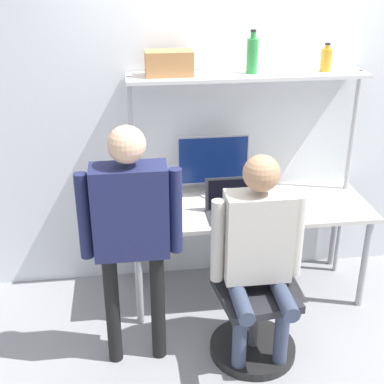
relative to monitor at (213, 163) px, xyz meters
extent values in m
plane|color=gray|center=(0.22, -0.57, -0.99)|extent=(12.00, 12.00, 0.00)
cube|color=silver|center=(0.22, 0.17, 0.36)|extent=(8.00, 0.06, 2.70)
cube|color=beige|center=(0.22, -0.21, -0.27)|extent=(1.74, 0.69, 0.03)
cylinder|color=#A5A5AA|center=(-0.59, -0.49, -0.64)|extent=(0.05, 0.05, 0.71)
cylinder|color=#A5A5AA|center=(1.04, -0.49, -0.64)|extent=(0.05, 0.05, 0.71)
cylinder|color=#A5A5AA|center=(-0.59, 0.08, -0.64)|extent=(0.05, 0.05, 0.71)
cylinder|color=#A5A5AA|center=(1.04, 0.08, -0.64)|extent=(0.05, 0.05, 0.71)
cube|color=silver|center=(0.22, -0.03, 0.64)|extent=(1.66, 0.31, 0.02)
cylinder|color=#B2B2B7|center=(-0.58, -0.03, -0.17)|extent=(0.04, 0.04, 1.65)
cylinder|color=#B2B2B7|center=(1.03, -0.03, -0.17)|extent=(0.04, 0.04, 1.65)
cylinder|color=#B7B7BC|center=(0.00, 0.00, -0.24)|extent=(0.20, 0.20, 0.01)
cylinder|color=#B7B7BC|center=(0.00, 0.00, -0.19)|extent=(0.06, 0.06, 0.09)
cube|color=#B7B7BC|center=(0.00, 0.00, 0.03)|extent=(0.53, 0.01, 0.37)
cube|color=navy|center=(0.00, 0.00, 0.03)|extent=(0.50, 0.02, 0.34)
cube|color=#333338|center=(0.08, -0.39, -0.25)|extent=(0.36, 0.24, 0.01)
cube|color=black|center=(0.08, -0.40, -0.24)|extent=(0.30, 0.13, 0.00)
cube|color=#333338|center=(0.08, -0.28, -0.12)|extent=(0.36, 0.04, 0.24)
cube|color=black|center=(0.08, -0.28, -0.12)|extent=(0.31, 0.02, 0.21)
cube|color=#264C8C|center=(0.33, -0.42, -0.25)|extent=(0.07, 0.15, 0.01)
cube|color=black|center=(0.33, -0.42, -0.24)|extent=(0.06, 0.13, 0.00)
cylinder|color=black|center=(0.13, -0.89, -0.96)|extent=(0.56, 0.56, 0.06)
cylinder|color=#4C4C51|center=(0.13, -0.89, -0.75)|extent=(0.06, 0.06, 0.37)
cube|color=#26262B|center=(0.13, -0.89, -0.54)|extent=(0.52, 0.52, 0.05)
cube|color=#26262B|center=(0.10, -0.68, -0.29)|extent=(0.42, 0.09, 0.45)
cylinder|color=#38425B|center=(0.00, -1.06, -0.75)|extent=(0.09, 0.09, 0.48)
cylinder|color=#38425B|center=(0.26, -1.06, -0.75)|extent=(0.09, 0.09, 0.48)
cylinder|color=#38425B|center=(0.00, -1.03, -0.47)|extent=(0.10, 0.38, 0.10)
cylinder|color=#38425B|center=(0.26, -1.03, -0.47)|extent=(0.10, 0.38, 0.10)
cube|color=beige|center=(0.13, -0.86, -0.14)|extent=(0.40, 0.20, 0.57)
cylinder|color=beige|center=(-0.12, -0.86, -0.15)|extent=(0.08, 0.08, 0.54)
cylinder|color=beige|center=(0.38, -0.86, -0.15)|extent=(0.08, 0.08, 0.54)
sphere|color=tan|center=(0.13, -0.86, 0.27)|extent=(0.22, 0.22, 0.22)
cylinder|color=black|center=(-0.76, -0.84, -0.60)|extent=(0.09, 0.09, 0.78)
cylinder|color=black|center=(-0.48, -0.84, -0.60)|extent=(0.09, 0.09, 0.78)
cube|color=#1E234C|center=(-0.62, -0.84, 0.07)|extent=(0.43, 0.20, 0.56)
cylinder|color=#1E234C|center=(-0.88, -0.84, 0.05)|extent=(0.08, 0.08, 0.53)
cylinder|color=#1E234C|center=(-0.36, -0.84, 0.05)|extent=(0.08, 0.08, 0.53)
sphere|color=#D8AD8C|center=(-0.62, -0.84, 0.47)|extent=(0.21, 0.21, 0.21)
cylinder|color=gold|center=(0.77, -0.03, 0.73)|extent=(0.07, 0.07, 0.15)
cylinder|color=gold|center=(0.77, -0.03, 0.82)|extent=(0.03, 0.03, 0.03)
cylinder|color=black|center=(0.77, -0.03, 0.84)|extent=(0.04, 0.04, 0.01)
cylinder|color=#2D8C3F|center=(0.25, -0.03, 0.77)|extent=(0.08, 0.08, 0.23)
cylinder|color=#2D8C3F|center=(0.25, -0.03, 0.91)|extent=(0.03, 0.03, 0.04)
cylinder|color=black|center=(0.25, -0.03, 0.94)|extent=(0.04, 0.04, 0.01)
cube|color=#B27A47|center=(-0.31, -0.03, 0.74)|extent=(0.32, 0.17, 0.17)
camera|label=1|loc=(-0.63, -3.58, 1.45)|focal=50.00mm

